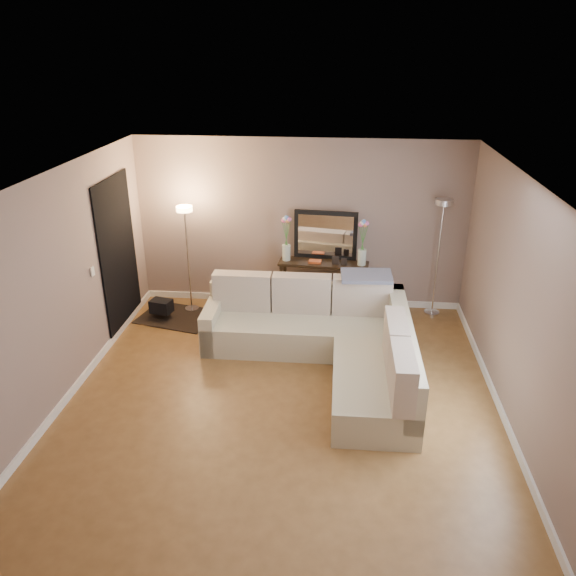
# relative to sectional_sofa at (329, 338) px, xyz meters

# --- Properties ---
(floor) EXTENTS (5.00, 5.50, 0.01)m
(floor) POSITION_rel_sectional_sofa_xyz_m (-0.52, -0.95, -0.36)
(floor) COLOR brown
(floor) RESTS_ON ground
(ceiling) EXTENTS (5.00, 5.50, 0.01)m
(ceiling) POSITION_rel_sectional_sofa_xyz_m (-0.52, -0.95, 2.25)
(ceiling) COLOR white
(ceiling) RESTS_ON ground
(wall_back) EXTENTS (5.00, 0.02, 2.60)m
(wall_back) POSITION_rel_sectional_sofa_xyz_m (-0.52, 1.81, 0.95)
(wall_back) COLOR gray
(wall_back) RESTS_ON ground
(wall_front) EXTENTS (5.00, 0.02, 2.60)m
(wall_front) POSITION_rel_sectional_sofa_xyz_m (-0.52, -3.71, 0.95)
(wall_front) COLOR gray
(wall_front) RESTS_ON ground
(wall_left) EXTENTS (0.02, 5.50, 2.60)m
(wall_left) POSITION_rel_sectional_sofa_xyz_m (-3.03, -0.95, 0.95)
(wall_left) COLOR gray
(wall_left) RESTS_ON ground
(wall_right) EXTENTS (0.02, 5.50, 2.60)m
(wall_right) POSITION_rel_sectional_sofa_xyz_m (1.99, -0.95, 0.95)
(wall_right) COLOR gray
(wall_right) RESTS_ON ground
(baseboard_back) EXTENTS (5.00, 0.03, 0.10)m
(baseboard_back) POSITION_rel_sectional_sofa_xyz_m (-0.52, 1.78, -0.30)
(baseboard_back) COLOR white
(baseboard_back) RESTS_ON ground
(baseboard_left) EXTENTS (0.03, 5.50, 0.10)m
(baseboard_left) POSITION_rel_sectional_sofa_xyz_m (-3.00, -0.95, -0.30)
(baseboard_left) COLOR white
(baseboard_left) RESTS_ON ground
(baseboard_right) EXTENTS (0.03, 5.50, 0.10)m
(baseboard_right) POSITION_rel_sectional_sofa_xyz_m (1.97, -0.95, -0.30)
(baseboard_right) COLOR white
(baseboard_right) RESTS_ON ground
(doorway) EXTENTS (0.02, 1.20, 2.20)m
(doorway) POSITION_rel_sectional_sofa_xyz_m (-3.00, 0.75, 0.75)
(doorway) COLOR black
(doorway) RESTS_ON ground
(switch_plate) EXTENTS (0.02, 0.08, 0.12)m
(switch_plate) POSITION_rel_sectional_sofa_xyz_m (-3.00, -0.10, 0.85)
(switch_plate) COLOR white
(switch_plate) RESTS_ON ground
(sectional_sofa) EXTENTS (2.71, 2.59, 0.95)m
(sectional_sofa) POSITION_rel_sectional_sofa_xyz_m (0.00, 0.00, 0.00)
(sectional_sofa) COLOR beige
(sectional_sofa) RESTS_ON floor
(throw_blanket) EXTENTS (0.70, 0.43, 0.09)m
(throw_blanket) POSITION_rel_sectional_sofa_xyz_m (0.46, 0.66, 0.61)
(throw_blanket) COLOR slate
(throw_blanket) RESTS_ON sectional_sofa
(console_table) EXTENTS (1.36, 0.47, 0.82)m
(console_table) POSITION_rel_sectional_sofa_xyz_m (-0.22, 1.49, 0.11)
(console_table) COLOR black
(console_table) RESTS_ON floor
(leaning_mirror) EXTENTS (0.95, 0.12, 0.74)m
(leaning_mirror) POSITION_rel_sectional_sofa_xyz_m (-0.13, 1.65, 0.84)
(leaning_mirror) COLOR black
(leaning_mirror) RESTS_ON console_table
(table_decor) EXTENTS (0.57, 0.14, 0.13)m
(table_decor) POSITION_rel_sectional_sofa_xyz_m (-0.15, 1.44, 0.50)
(table_decor) COLOR #C75023
(table_decor) RESTS_ON console_table
(flower_vase_left) EXTENTS (0.16, 0.13, 0.71)m
(flower_vase_left) POSITION_rel_sectional_sofa_xyz_m (-0.71, 1.53, 0.76)
(flower_vase_left) COLOR silver
(flower_vase_left) RESTS_ON console_table
(flower_vase_right) EXTENTS (0.16, 0.13, 0.71)m
(flower_vase_right) POSITION_rel_sectional_sofa_xyz_m (0.42, 1.43, 0.76)
(flower_vase_right) COLOR silver
(flower_vase_right) RESTS_ON console_table
(floor_lamp_lit) EXTENTS (0.28, 0.28, 1.66)m
(floor_lamp_lit) POSITION_rel_sectional_sofa_xyz_m (-2.18, 1.36, 0.82)
(floor_lamp_lit) COLOR silver
(floor_lamp_lit) RESTS_ON floor
(floor_lamp_unlit) EXTENTS (0.29, 0.29, 1.80)m
(floor_lamp_unlit) POSITION_rel_sectional_sofa_xyz_m (1.54, 1.59, 0.92)
(floor_lamp_unlit) COLOR silver
(floor_lamp_unlit) RESTS_ON floor
(charcoal_rug) EXTENTS (1.24, 1.04, 0.01)m
(charcoal_rug) POSITION_rel_sectional_sofa_xyz_m (-2.34, 1.08, -0.34)
(charcoal_rug) COLOR black
(charcoal_rug) RESTS_ON floor
(black_bag) EXTENTS (0.35, 0.28, 0.20)m
(black_bag) POSITION_rel_sectional_sofa_xyz_m (-2.55, 1.02, -0.15)
(black_bag) COLOR black
(black_bag) RESTS_ON charcoal_rug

